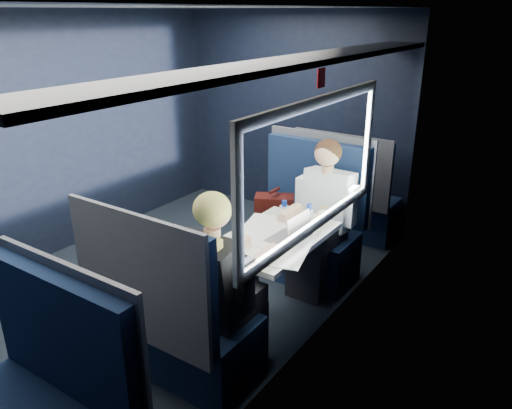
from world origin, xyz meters
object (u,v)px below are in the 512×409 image
Objects in this scene: laptop at (293,233)px; table at (271,244)px; seat_bay_far at (174,322)px; seat_row_front at (347,200)px; man at (322,210)px; cup at (322,216)px; woman at (219,279)px; seat_bay_near at (303,228)px; bottle_small at (309,220)px.

table is at bearing 179.07° from laptop.
seat_bay_far is 1.09× the size of seat_row_front.
cup is (0.13, -0.26, 0.06)m from man.
woman is (0.07, -0.71, 0.06)m from table.
seat_bay_far is 0.43m from woman.
table is 0.79× the size of seat_bay_far.
bottle_small is at bearing -59.33° from seat_bay_near.
man is at bearing -77.17° from seat_row_front.
bottle_small is (0.13, 0.91, 0.11)m from woman.
cup is at bearing 88.66° from laptop.
seat_row_front reaches higher than cup.
seat_bay_near and seat_bay_far have the same top height.
seat_bay_near reaches higher than table.
table is 4.50× the size of bottle_small.
seat_row_front is (-0.18, 1.80, -0.25)m from table.
seat_bay_near reaches higher than seat_row_front.
bottle_small is at bearing -74.93° from man.
seat_bay_far is at bearing -90.00° from seat_row_front.
cup is at bearing 92.00° from bottle_small.
seat_bay_near is at bearing 113.52° from laptop.
cup is at bearing -47.79° from seat_bay_near.
woman is at bearing 33.82° from seat_bay_far.
woman is 0.92m from bottle_small.
seat_row_front is (0.01, 0.93, -0.01)m from seat_bay_near.
seat_row_front is 5.22× the size of bottle_small.
bottle_small is at bearing 44.34° from table.
bottle_small reaches higher than laptop.
seat_bay_near is 0.95× the size of man.
seat_row_front is at bearing 103.54° from bottle_small.
seat_bay_near is 1.00× the size of seat_bay_far.
seat_row_front reaches higher than laptop.
seat_bay_far is 0.95× the size of man.
cup is (0.38, -1.36, 0.37)m from seat_row_front.
woman is (0.25, -2.50, 0.32)m from seat_row_front.
table is at bearing 78.22° from seat_bay_far.
seat_bay_near is (-0.20, 0.87, -0.24)m from table.
man is (0.07, 0.70, 0.06)m from table.
woman is at bearing -84.30° from seat_row_front.
seat_bay_far reaches higher than cup.
seat_bay_near is at bearing 99.51° from woman.
seat_bay_near is 4.24× the size of laptop.
seat_row_front is 1.17m from man.
seat_bay_near is 0.93m from seat_row_front.
seat_row_front reaches higher than bottle_small.
bottle_small is at bearing 81.52° from woman.
bottle_small is at bearing -76.46° from seat_row_front.
laptop is at bearing -0.93° from table.
seat_bay_near is 1.09× the size of seat_row_front.
woman is at bearing -84.55° from table.
table is at bearing -95.52° from man.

